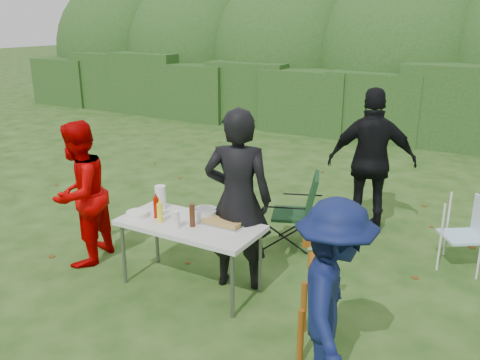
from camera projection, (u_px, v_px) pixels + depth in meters
The scene contains 20 objects.
ground at pixel (175, 277), 5.65m from camera, with size 80.00×80.00×0.00m, color #1E4211.
hedge_row at pixel (378, 102), 11.99m from camera, with size 22.00×1.40×1.70m, color #23471C.
shrub_backdrop at pixel (397, 64), 13.08m from camera, with size 20.00×2.60×3.20m, color #3D6628.
folding_table at pixel (190, 228), 5.25m from camera, with size 1.50×0.70×0.74m.
person_cook at pixel (238, 200), 5.23m from camera, with size 0.70×0.46×1.93m, color black.
person_red_jacket at pixel (80, 194), 5.79m from camera, with size 0.82×0.64×1.68m, color #C10000.
person_black_puffy at pixel (372, 162), 6.61m from camera, with size 1.13×0.47×1.93m, color black.
child at pixel (333, 302), 3.70m from camera, with size 1.02×0.58×1.57m, color #0E1847.
dog at pixel (312, 304), 4.33m from camera, with size 0.91×0.36×0.87m, color brown, non-canonical shape.
camping_chair at pixel (294, 210), 6.31m from camera, with size 0.60×0.60×0.95m, color #15381C, non-canonical shape.
lawn_chair at pixel (464, 233), 5.78m from camera, with size 0.49×0.49×0.83m, color #60C1E7, non-canonical shape.
food_tray at pixel (225, 223), 5.21m from camera, with size 0.45×0.30×0.02m, color #B7B7BA.
focaccia_bread at pixel (225, 220), 5.20m from camera, with size 0.40×0.26×0.04m, color tan.
mustard_bottle at pixel (160, 213), 5.23m from camera, with size 0.06×0.06×0.20m, color #FFF929.
ketchup_bottle at pixel (156, 208), 5.34m from camera, with size 0.06×0.06×0.22m, color #9D1000.
beer_bottle at pixel (192, 215), 5.11m from camera, with size 0.06×0.06×0.24m, color #47230F.
paper_towel_roll at pixel (161, 197), 5.60m from camera, with size 0.12×0.12×0.26m, color white.
cup_stack at pixel (176, 220), 5.08m from camera, with size 0.08×0.08×0.18m, color white.
pasta_bowl at pixel (205, 213), 5.35m from camera, with size 0.26×0.26×0.10m, color silver.
plate_stack at pixel (137, 214), 5.41m from camera, with size 0.24×0.24×0.05m, color white.
Camera 1 is at (3.15, -4.01, 2.77)m, focal length 38.00 mm.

